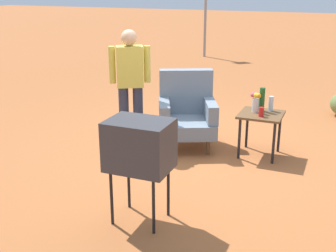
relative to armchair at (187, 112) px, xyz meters
name	(u,v)px	position (x,y,z in m)	size (l,w,h in m)	color
ground_plane	(193,151)	(0.17, -0.21, -0.50)	(60.00, 60.00, 0.00)	#AD6033
armchair	(187,112)	(0.00, 0.00, 0.00)	(1.02, 1.03, 1.06)	brown
side_table	(261,120)	(1.04, 0.02, 0.01)	(0.56, 0.56, 0.59)	black
tv_on_stand	(140,146)	(0.30, -2.12, 0.28)	(0.60, 0.45, 1.03)	black
person_standing	(130,81)	(-0.74, -0.28, 0.44)	(0.51, 0.37, 1.64)	#2D3347
road_sign	(205,11)	(-2.19, 7.53, 0.88)	(0.33, 0.33, 2.44)	gray
soda_can_red	(261,112)	(1.06, -0.11, 0.15)	(0.07, 0.07, 0.12)	red
bottle_short_clear	(271,104)	(1.13, 0.20, 0.19)	(0.06, 0.06, 0.20)	silver
bottle_wine_green	(262,99)	(1.01, 0.15, 0.25)	(0.07, 0.07, 0.32)	#1E5623
soda_can_blue	(255,104)	(0.91, 0.23, 0.15)	(0.07, 0.07, 0.12)	blue
flower_vase	(256,101)	(0.95, 0.06, 0.24)	(0.15, 0.10, 0.27)	silver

